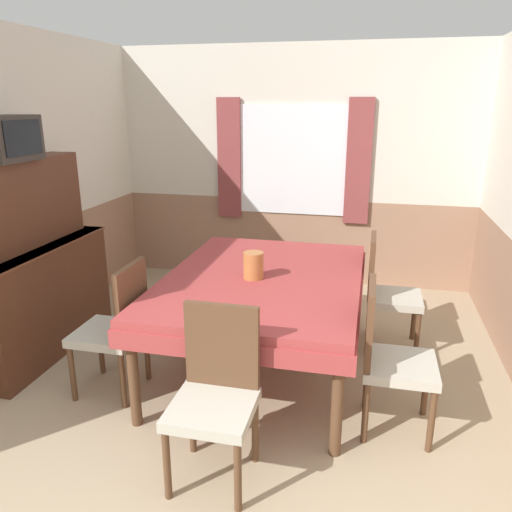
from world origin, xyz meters
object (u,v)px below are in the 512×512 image
(chair_right_near, at_px, (389,354))
(sideboard, at_px, (34,275))
(dining_table, at_px, (263,288))
(vase, at_px, (253,265))
(chair_left_near, at_px, (117,325))
(chair_right_far, at_px, (386,289))
(chair_head_near, at_px, (216,390))
(tv, at_px, (6,138))

(chair_right_near, relative_size, sideboard, 0.61)
(dining_table, height_order, vase, vase)
(chair_left_near, xyz_separation_m, chair_right_far, (1.84, 1.14, 0.00))
(dining_table, distance_m, vase, 0.22)
(chair_left_near, bearing_deg, chair_right_far, -58.18)
(chair_head_near, relative_size, sideboard, 0.61)
(chair_left_near, distance_m, sideboard, 1.04)
(chair_right_far, distance_m, vase, 1.22)
(chair_right_far, xyz_separation_m, sideboard, (-2.78, -0.72, 0.16))
(dining_table, distance_m, chair_head_near, 1.20)
(dining_table, distance_m, chair_right_near, 1.09)
(sideboard, height_order, vase, sideboard)
(chair_right_near, relative_size, chair_head_near, 1.00)
(vase, bearing_deg, chair_left_near, -149.70)
(dining_table, xyz_separation_m, tv, (-1.85, -0.25, 1.09))
(dining_table, relative_size, sideboard, 1.27)
(sideboard, relative_size, vase, 8.04)
(sideboard, xyz_separation_m, tv, (0.01, -0.10, 1.08))
(chair_left_near, bearing_deg, vase, -59.70)
(sideboard, height_order, tv, tv)
(dining_table, bearing_deg, chair_right_far, 31.82)
(vase, bearing_deg, chair_head_near, -86.96)
(chair_left_near, bearing_deg, sideboard, 66.10)
(chair_head_near, bearing_deg, tv, -26.93)
(tv, bearing_deg, chair_left_near, -18.76)
(chair_left_near, bearing_deg, chair_right_near, -90.00)
(tv, xyz_separation_m, vase, (1.79, 0.18, -0.89))
(chair_head_near, bearing_deg, chair_right_near, -145.82)
(dining_table, height_order, sideboard, sideboard)
(chair_head_near, height_order, tv, tv)
(chair_right_far, distance_m, chair_head_near, 1.99)
(chair_left_near, bearing_deg, dining_table, -58.18)
(chair_right_far, relative_size, chair_head_near, 1.00)
(chair_right_far, xyz_separation_m, vase, (-0.98, -0.64, 0.34))
(dining_table, xyz_separation_m, chair_left_near, (-0.92, -0.57, -0.14))
(chair_left_near, height_order, chair_right_far, same)
(chair_right_near, xyz_separation_m, tv, (-2.77, 0.32, 1.23))
(vase, bearing_deg, sideboard, -177.29)
(chair_right_far, height_order, sideboard, sideboard)
(chair_right_near, distance_m, sideboard, 2.81)
(dining_table, bearing_deg, sideboard, -175.29)
(chair_left_near, xyz_separation_m, tv, (-0.93, 0.32, 1.23))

